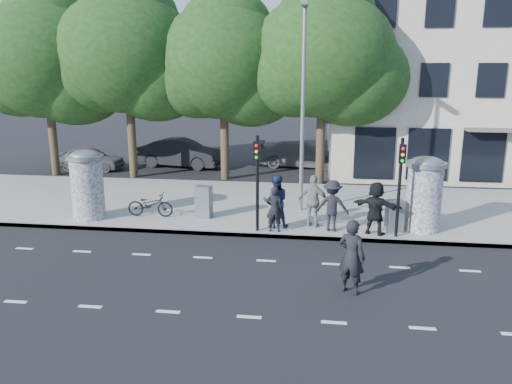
# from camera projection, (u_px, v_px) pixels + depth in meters

# --- Properties ---
(ground) EXTENTS (120.00, 120.00, 0.00)m
(ground) POSITION_uv_depth(u_px,v_px,m) (261.00, 279.00, 14.00)
(ground) COLOR black
(ground) RESTS_ON ground
(sidewalk) EXTENTS (40.00, 8.00, 0.15)m
(sidewalk) POSITION_uv_depth(u_px,v_px,m) (283.00, 206.00, 21.19)
(sidewalk) COLOR gray
(sidewalk) RESTS_ON ground
(curb) EXTENTS (40.00, 0.10, 0.16)m
(curb) POSITION_uv_depth(u_px,v_px,m) (273.00, 236.00, 17.39)
(curb) COLOR slate
(curb) RESTS_ON ground
(lane_dash_near) EXTENTS (32.00, 0.12, 0.01)m
(lane_dash_near) POSITION_uv_depth(u_px,v_px,m) (249.00, 317.00, 11.88)
(lane_dash_near) COLOR silver
(lane_dash_near) RESTS_ON ground
(lane_dash_far) EXTENTS (32.00, 0.12, 0.01)m
(lane_dash_far) POSITION_uv_depth(u_px,v_px,m) (266.00, 261.00, 15.34)
(lane_dash_far) COLOR silver
(lane_dash_far) RESTS_ON ground
(ad_column_left) EXTENTS (1.36, 1.36, 2.65)m
(ad_column_left) POSITION_uv_depth(u_px,v_px,m) (87.00, 183.00, 18.88)
(ad_column_left) COLOR beige
(ad_column_left) RESTS_ON sidewalk
(ad_column_right) EXTENTS (1.36, 1.36, 2.65)m
(ad_column_right) POSITION_uv_depth(u_px,v_px,m) (424.00, 192.00, 17.47)
(ad_column_right) COLOR beige
(ad_column_right) RESTS_ON sidewalk
(traffic_pole_near) EXTENTS (0.22, 0.31, 3.40)m
(traffic_pole_near) POSITION_uv_depth(u_px,v_px,m) (257.00, 174.00, 17.18)
(traffic_pole_near) COLOR black
(traffic_pole_near) RESTS_ON sidewalk
(traffic_pole_far) EXTENTS (0.22, 0.31, 3.40)m
(traffic_pole_far) POSITION_uv_depth(u_px,v_px,m) (400.00, 178.00, 16.56)
(traffic_pole_far) COLOR black
(traffic_pole_far) RESTS_ON sidewalk
(street_lamp) EXTENTS (0.25, 0.93, 8.00)m
(street_lamp) POSITION_uv_depth(u_px,v_px,m) (303.00, 94.00, 19.11)
(street_lamp) COLOR slate
(street_lamp) RESTS_ON sidewalk
(tree_far_left) EXTENTS (7.20, 7.20, 9.26)m
(tree_far_left) POSITION_uv_depth(u_px,v_px,m) (45.00, 60.00, 26.19)
(tree_far_left) COLOR #38281C
(tree_far_left) RESTS_ON ground
(tree_mid_left) EXTENTS (7.20, 7.20, 9.57)m
(tree_mid_left) POSITION_uv_depth(u_px,v_px,m) (127.00, 53.00, 25.54)
(tree_mid_left) COLOR #38281C
(tree_mid_left) RESTS_ON ground
(tree_near_left) EXTENTS (6.80, 6.80, 8.97)m
(tree_near_left) POSITION_uv_depth(u_px,v_px,m) (223.00, 62.00, 25.19)
(tree_near_left) COLOR #38281C
(tree_near_left) RESTS_ON ground
(tree_center) EXTENTS (7.00, 7.00, 9.30)m
(tree_center) POSITION_uv_depth(u_px,v_px,m) (323.00, 56.00, 24.10)
(tree_center) COLOR #38281C
(tree_center) RESTS_ON ground
(building) EXTENTS (20.30, 15.85, 12.00)m
(building) POSITION_uv_depth(u_px,v_px,m) (498.00, 64.00, 30.22)
(building) COLOR #AFA593
(building) RESTS_ON ground
(ped_b) EXTENTS (0.61, 0.41, 1.63)m
(ped_b) POSITION_uv_depth(u_px,v_px,m) (274.00, 209.00, 17.47)
(ped_b) COLOR black
(ped_b) RESTS_ON sidewalk
(ped_c) EXTENTS (1.03, 0.85, 1.93)m
(ped_c) POSITION_uv_depth(u_px,v_px,m) (276.00, 201.00, 17.89)
(ped_c) COLOR #1E284B
(ped_c) RESTS_ON sidewalk
(ped_d) EXTENTS (1.21, 0.73, 1.83)m
(ped_d) POSITION_uv_depth(u_px,v_px,m) (332.00, 206.00, 17.53)
(ped_d) COLOR black
(ped_d) RESTS_ON sidewalk
(ped_e) EXTENTS (1.25, 0.90, 1.91)m
(ped_e) POSITION_uv_depth(u_px,v_px,m) (314.00, 201.00, 17.94)
(ped_e) COLOR gray
(ped_e) RESTS_ON sidewalk
(ped_f) EXTENTS (1.84, 1.25, 1.87)m
(ped_f) POSITION_uv_depth(u_px,v_px,m) (376.00, 208.00, 17.15)
(ped_f) COLOR black
(ped_f) RESTS_ON sidewalk
(man_road) EXTENTS (0.87, 0.77, 2.02)m
(man_road) POSITION_uv_depth(u_px,v_px,m) (352.00, 257.00, 12.96)
(man_road) COLOR black
(man_road) RESTS_ON ground
(bicycle) EXTENTS (0.67, 1.80, 0.94)m
(bicycle) POSITION_uv_depth(u_px,v_px,m) (150.00, 205.00, 19.32)
(bicycle) COLOR black
(bicycle) RESTS_ON sidewalk
(cabinet_left) EXTENTS (0.64, 0.50, 1.24)m
(cabinet_left) POSITION_uv_depth(u_px,v_px,m) (204.00, 202.00, 19.17)
(cabinet_left) COLOR slate
(cabinet_left) RESTS_ON sidewalk
(cabinet_right) EXTENTS (0.65, 0.56, 1.15)m
(cabinet_right) POSITION_uv_depth(u_px,v_px,m) (395.00, 216.00, 17.46)
(cabinet_right) COLOR slate
(cabinet_right) RESTS_ON sidewalk
(car_left) EXTENTS (1.59, 3.91, 1.33)m
(car_left) POSITION_uv_depth(u_px,v_px,m) (90.00, 158.00, 28.90)
(car_left) COLOR #595A61
(car_left) RESTS_ON ground
(car_mid) EXTENTS (2.68, 5.31, 1.67)m
(car_mid) POSITION_uv_depth(u_px,v_px,m) (181.00, 153.00, 29.67)
(car_mid) COLOR black
(car_mid) RESTS_ON ground
(car_right) EXTENTS (2.19, 5.19, 1.50)m
(car_right) POSITION_uv_depth(u_px,v_px,m) (300.00, 154.00, 29.83)
(car_right) COLOR slate
(car_right) RESTS_ON ground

